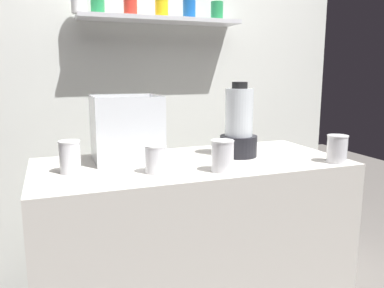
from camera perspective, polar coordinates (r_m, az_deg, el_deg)
name	(u,v)px	position (r m, az deg, el deg)	size (l,w,h in m)	color
counter	(192,253)	(1.91, 0.00, -15.80)	(1.40, 0.64, 0.90)	beige
back_wall_unit	(149,78)	(2.44, -6.34, 9.68)	(2.60, 0.24, 2.50)	silver
carrot_display_bin	(128,140)	(1.79, -9.52, 0.62)	(0.30, 0.26, 0.30)	white
blender_pitcher	(239,127)	(1.85, 6.94, 2.55)	(0.18, 0.18, 0.35)	black
juice_cup_orange_far_left	(70,159)	(1.62, -17.60, -2.11)	(0.09, 0.09, 0.13)	white
juice_cup_mango_left	(155,160)	(1.56, -5.46, -2.39)	(0.08, 0.08, 0.11)	white
juice_cup_mango_middle	(222,158)	(1.58, 4.52, -2.07)	(0.09, 0.09, 0.13)	white
juice_cup_carrot_right	(337,150)	(1.84, 20.67, -0.84)	(0.09, 0.09, 0.12)	white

